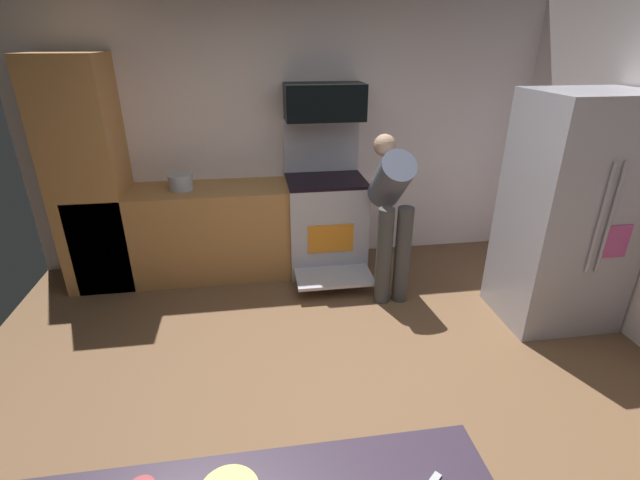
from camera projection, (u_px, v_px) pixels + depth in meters
The scene contains 9 objects.
ground_plane at pixel (332, 403), 3.00m from camera, with size 5.20×4.80×0.02m, color brown.
wall_back at pixel (294, 136), 4.57m from camera, with size 5.20×0.12×2.60m, color white.
lower_cabinet_run at pixel (209, 232), 4.47m from camera, with size 2.40×0.60×0.90m, color #BA8147.
cabinet_column at pixel (89, 177), 4.09m from camera, with size 0.60×0.60×2.10m, color #BA8147.
oven_range at pixel (325, 221), 4.59m from camera, with size 0.76×1.05×1.50m.
microwave at pixel (324, 102), 4.21m from camera, with size 0.74×0.38×0.33m, color black.
refrigerator at pixel (569, 214), 3.57m from camera, with size 0.87×0.73×1.87m.
person_cook at pixel (391, 206), 3.95m from camera, with size 0.31×0.66×1.43m.
stock_pot at pixel (181, 182), 4.23m from camera, with size 0.23×0.23×0.14m, color #B2BCC8.
Camera 1 is at (-0.42, -2.25, 2.21)m, focal length 25.35 mm.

